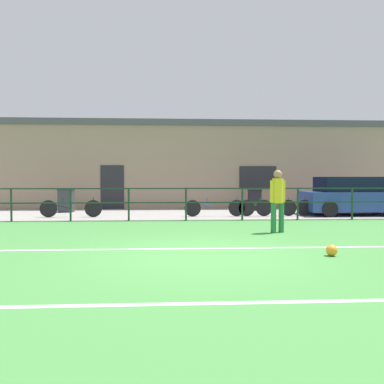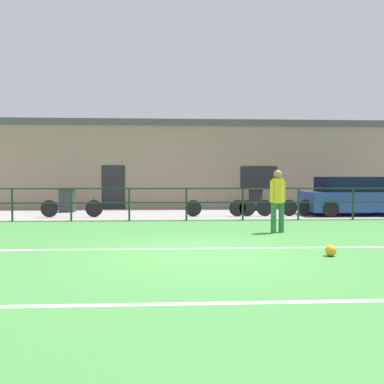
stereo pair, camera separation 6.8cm
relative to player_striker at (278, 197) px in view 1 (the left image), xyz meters
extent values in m
cube|color=#42843D|center=(-2.37, -2.82, -0.99)|extent=(60.00, 44.00, 0.04)
cube|color=white|center=(-2.37, -2.28, -0.97)|extent=(36.00, 0.11, 0.00)
cube|color=white|center=(-2.37, -5.86, -0.97)|extent=(36.00, 0.11, 0.00)
cube|color=gray|center=(-2.37, 5.68, -0.96)|extent=(48.00, 5.00, 0.02)
cylinder|color=#193823|center=(-8.37, 3.18, -0.40)|extent=(0.07, 0.07, 1.15)
cylinder|color=#193823|center=(-6.37, 3.18, -0.40)|extent=(0.07, 0.07, 1.15)
cylinder|color=#193823|center=(-4.37, 3.18, -0.40)|extent=(0.07, 0.07, 1.15)
cylinder|color=#193823|center=(-2.37, 3.18, -0.40)|extent=(0.07, 0.07, 1.15)
cylinder|color=#193823|center=(-0.37, 3.18, -0.40)|extent=(0.07, 0.07, 1.15)
cylinder|color=#193823|center=(1.63, 3.18, -0.40)|extent=(0.07, 0.07, 1.15)
cylinder|color=#193823|center=(3.63, 3.18, -0.40)|extent=(0.07, 0.07, 1.15)
cube|color=#193823|center=(-2.37, 3.18, 0.16)|extent=(36.00, 0.04, 0.04)
cube|color=#193823|center=(-2.37, 3.18, -0.34)|extent=(36.00, 0.04, 0.04)
cube|color=gray|center=(-2.37, 9.38, 1.04)|extent=(28.00, 2.40, 4.02)
cube|color=#232328|center=(-5.67, 8.17, 0.08)|extent=(1.10, 0.04, 2.10)
cube|color=#232328|center=(1.32, 8.17, 0.55)|extent=(1.80, 0.04, 1.10)
cube|color=#4C4C51|center=(-2.37, 9.38, 3.19)|extent=(28.00, 2.56, 0.30)
cylinder|color=#237038|center=(0.12, 0.04, -0.57)|extent=(0.15, 0.15, 0.81)
cylinder|color=#237038|center=(-0.12, -0.04, -0.57)|extent=(0.15, 0.15, 0.81)
cylinder|color=gold|center=(0.00, 0.00, 0.17)|extent=(0.30, 0.30, 0.67)
sphere|color=#A37556|center=(0.00, 0.00, 0.62)|extent=(0.23, 0.23, 0.23)
cylinder|color=gold|center=(0.17, 0.06, 0.16)|extent=(0.11, 0.11, 0.60)
cylinder|color=gold|center=(-0.17, -0.06, 0.16)|extent=(0.11, 0.11, 0.60)
sphere|color=orange|center=(0.16, -3.19, -0.86)|extent=(0.22, 0.22, 0.22)
cube|color=#28428E|center=(4.46, 4.77, -0.40)|extent=(4.03, 1.83, 0.77)
cube|color=black|center=(4.26, 4.77, 0.28)|extent=(2.42, 1.54, 0.59)
cylinder|color=black|center=(3.09, 3.89, -0.65)|extent=(0.60, 0.18, 0.60)
cylinder|color=black|center=(3.09, 5.65, -0.65)|extent=(0.60, 0.18, 0.60)
cylinder|color=black|center=(5.83, 5.65, -0.65)|extent=(0.60, 0.18, 0.60)
cylinder|color=black|center=(-7.49, 4.38, -0.63)|extent=(0.65, 0.04, 0.65)
cylinder|color=black|center=(-5.83, 4.38, -0.63)|extent=(0.65, 0.04, 0.65)
cube|color=black|center=(-6.66, 4.38, -0.42)|extent=(1.30, 0.04, 0.04)
cube|color=black|center=(-7.07, 4.38, -0.52)|extent=(0.81, 0.03, 0.23)
cylinder|color=black|center=(-6.95, 4.38, -0.32)|extent=(0.03, 0.03, 0.20)
cylinder|color=black|center=(-5.83, 4.38, -0.35)|extent=(0.03, 0.03, 0.28)
cylinder|color=black|center=(-2.07, 4.38, -0.64)|extent=(0.63, 0.04, 0.63)
cylinder|color=black|center=(-0.36, 4.38, -0.64)|extent=(0.63, 0.04, 0.63)
cube|color=#234C99|center=(-1.22, 4.38, -0.43)|extent=(1.33, 0.04, 0.04)
cube|color=#234C99|center=(-1.64, 4.38, -0.53)|extent=(0.83, 0.03, 0.23)
cylinder|color=#234C99|center=(-1.51, 4.38, -0.33)|extent=(0.03, 0.03, 0.20)
cylinder|color=#234C99|center=(-0.36, 4.38, -0.36)|extent=(0.03, 0.03, 0.28)
cylinder|color=black|center=(0.71, 4.38, -0.63)|extent=(0.63, 0.04, 0.63)
cylinder|color=black|center=(2.30, 4.38, -0.63)|extent=(0.63, 0.04, 0.63)
cube|color=maroon|center=(1.50, 4.38, -0.43)|extent=(1.25, 0.04, 0.04)
cube|color=maroon|center=(1.10, 4.38, -0.53)|extent=(0.78, 0.03, 0.23)
cylinder|color=maroon|center=(1.22, 4.38, -0.33)|extent=(0.03, 0.03, 0.20)
cylinder|color=maroon|center=(2.30, 4.38, -0.36)|extent=(0.03, 0.03, 0.28)
cylinder|color=black|center=(0.02, 4.38, -0.64)|extent=(0.63, 0.04, 0.63)
cylinder|color=black|center=(1.67, 4.38, -0.64)|extent=(0.63, 0.04, 0.63)
cube|color=#1E6633|center=(0.85, 4.38, -0.43)|extent=(1.28, 0.04, 0.04)
cube|color=#1E6633|center=(0.44, 4.38, -0.53)|extent=(0.81, 0.03, 0.23)
cylinder|color=#1E6633|center=(0.56, 4.38, -0.33)|extent=(0.03, 0.03, 0.20)
cylinder|color=#1E6633|center=(1.67, 4.38, -0.36)|extent=(0.03, 0.03, 0.28)
cube|color=black|center=(0.93, 7.09, -0.51)|extent=(0.53, 0.45, 0.88)
cube|color=black|center=(0.93, 7.09, -0.03)|extent=(0.57, 0.48, 0.08)
cube|color=#33383D|center=(-7.42, 6.62, -0.48)|extent=(0.60, 0.51, 0.95)
cube|color=#282C30|center=(-7.42, 6.62, 0.04)|extent=(0.64, 0.54, 0.08)
camera|label=1|loc=(-2.93, -10.38, 0.51)|focal=36.22mm
camera|label=2|loc=(-2.86, -10.38, 0.51)|focal=36.22mm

